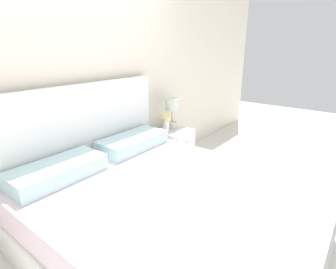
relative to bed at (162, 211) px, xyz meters
name	(u,v)px	position (x,y,z in m)	size (l,w,h in m)	color
ground_plane	(90,200)	(0.00, 1.00, -0.29)	(12.00, 12.00, 0.00)	silver
wall_back	(72,77)	(0.00, 1.07, 1.01)	(8.00, 0.06, 2.60)	silver
bed	(162,211)	(0.00, 0.00, 0.00)	(1.85, 2.18, 1.24)	white
nightstand	(174,149)	(1.21, 0.78, -0.03)	(0.42, 0.43, 0.53)	white
table_lamp	(172,108)	(1.27, 0.86, 0.52)	(0.20, 0.20, 0.41)	beige
flower_vase	(166,120)	(1.10, 0.81, 0.39)	(0.12, 0.12, 0.25)	white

